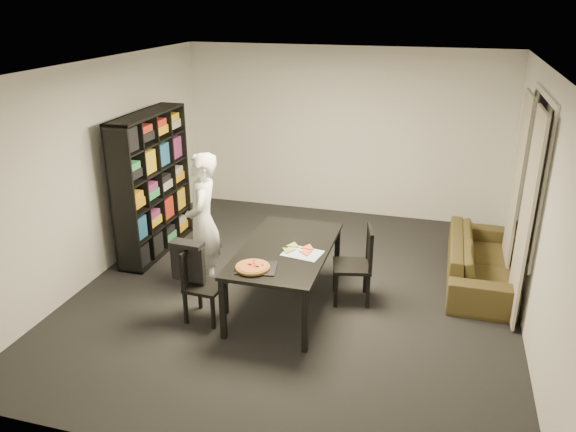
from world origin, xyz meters
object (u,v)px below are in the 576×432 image
(pepperoni_pizza, at_px, (253,267))
(sofa, at_px, (480,260))
(chair_left, at_px, (198,279))
(bookshelf, at_px, (152,184))
(dining_table, at_px, (286,253))
(baking_tray, at_px, (257,268))
(chair_right, at_px, (360,260))
(person, at_px, (203,222))

(pepperoni_pizza, height_order, sofa, pepperoni_pizza)
(chair_left, relative_size, pepperoni_pizza, 2.33)
(bookshelf, relative_size, dining_table, 1.11)
(bookshelf, bearing_deg, baking_tray, -37.45)
(baking_tray, bearing_deg, dining_table, 75.22)
(chair_right, xyz_separation_m, sofa, (1.35, 0.85, -0.23))
(person, height_order, sofa, person)
(chair_right, distance_m, person, 1.87)
(chair_left, height_order, sofa, chair_left)
(baking_tray, bearing_deg, sofa, 37.55)
(person, bearing_deg, pepperoni_pizza, 31.03)
(pepperoni_pizza, bearing_deg, chair_right, 44.44)
(chair_right, xyz_separation_m, pepperoni_pizza, (-0.95, -0.93, 0.23))
(sofa, bearing_deg, dining_table, 119.30)
(chair_right, relative_size, pepperoni_pizza, 2.56)
(baking_tray, xyz_separation_m, sofa, (2.27, 1.75, -0.44))
(baking_tray, distance_m, pepperoni_pizza, 0.05)
(dining_table, bearing_deg, chair_right, 24.10)
(baking_tray, bearing_deg, bookshelf, 142.55)
(dining_table, xyz_separation_m, person, (-1.06, 0.21, 0.17))
(person, distance_m, baking_tray, 1.20)
(chair_right, bearing_deg, baking_tray, -58.64)
(chair_right, bearing_deg, chair_left, -75.20)
(dining_table, bearing_deg, person, 169.04)
(pepperoni_pizza, bearing_deg, bookshelf, 141.56)
(sofa, bearing_deg, person, 107.20)
(dining_table, bearing_deg, baking_tray, -104.78)
(chair_right, relative_size, person, 0.54)
(chair_right, xyz_separation_m, person, (-1.84, -0.14, 0.31))
(bookshelf, height_order, person, bookshelf)
(chair_right, distance_m, baking_tray, 1.30)
(dining_table, bearing_deg, chair_left, -148.89)
(bookshelf, bearing_deg, person, -35.42)
(person, relative_size, baking_tray, 4.12)
(dining_table, bearing_deg, bookshelf, 155.72)
(bookshelf, distance_m, chair_left, 2.00)
(chair_left, bearing_deg, chair_right, -58.48)
(bookshelf, height_order, dining_table, bookshelf)
(dining_table, distance_m, pepperoni_pizza, 0.62)
(chair_right, bearing_deg, person, -98.69)
(bookshelf, distance_m, baking_tray, 2.49)
(baking_tray, xyz_separation_m, pepperoni_pizza, (-0.03, -0.03, 0.02))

